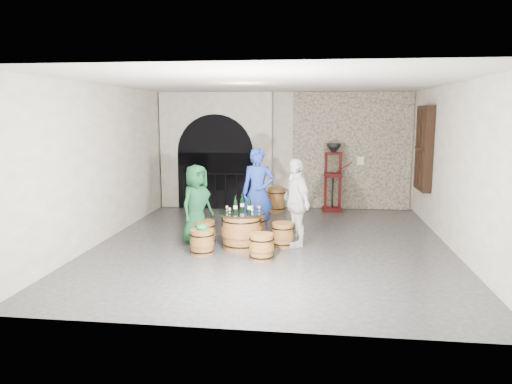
# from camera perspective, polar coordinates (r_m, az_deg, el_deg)

# --- Properties ---
(ground) EXTENTS (8.00, 8.00, 0.00)m
(ground) POSITION_cam_1_polar(r_m,az_deg,el_deg) (9.90, 1.93, -6.10)
(ground) COLOR #2B2C2E
(ground) RESTS_ON ground
(wall_back) EXTENTS (8.00, 0.00, 8.00)m
(wall_back) POSITION_cam_1_polar(r_m,az_deg,el_deg) (13.58, 3.51, 4.92)
(wall_back) COLOR silver
(wall_back) RESTS_ON ground
(wall_front) EXTENTS (8.00, 0.00, 8.00)m
(wall_front) POSITION_cam_1_polar(r_m,az_deg,el_deg) (5.67, -1.66, -1.10)
(wall_front) COLOR silver
(wall_front) RESTS_ON ground
(wall_left) EXTENTS (0.00, 8.00, 8.00)m
(wall_left) POSITION_cam_1_polar(r_m,az_deg,el_deg) (10.51, -17.42, 3.26)
(wall_left) COLOR silver
(wall_left) RESTS_ON ground
(wall_right) EXTENTS (0.00, 8.00, 8.00)m
(wall_right) POSITION_cam_1_polar(r_m,az_deg,el_deg) (9.92, 22.57, 2.64)
(wall_right) COLOR silver
(wall_right) RESTS_ON ground
(ceiling) EXTENTS (8.00, 8.00, 0.00)m
(ceiling) POSITION_cam_1_polar(r_m,az_deg,el_deg) (9.57, 2.04, 12.72)
(ceiling) COLOR beige
(ceiling) RESTS_ON wall_back
(stone_facing_panel) EXTENTS (3.20, 0.12, 3.18)m
(stone_facing_panel) POSITION_cam_1_polar(r_m,az_deg,el_deg) (13.52, 11.15, 4.74)
(stone_facing_panel) COLOR tan
(stone_facing_panel) RESTS_ON ground
(arched_opening) EXTENTS (3.10, 0.60, 3.19)m
(arched_opening) POSITION_cam_1_polar(r_m,az_deg,el_deg) (13.57, -4.62, 4.83)
(arched_opening) COLOR silver
(arched_opening) RESTS_ON ground
(shuttered_window) EXTENTS (0.23, 1.10, 2.00)m
(shuttered_window) POSITION_cam_1_polar(r_m,az_deg,el_deg) (12.20, 19.12, 4.89)
(shuttered_window) COLOR black
(shuttered_window) RESTS_ON wall_right
(barrel_table) EXTENTS (0.95, 0.95, 0.73)m
(barrel_table) POSITION_cam_1_polar(r_m,az_deg,el_deg) (9.49, -1.72, -4.52)
(barrel_table) COLOR brown
(barrel_table) RESTS_ON ground
(barrel_stool_left) EXTENTS (0.46, 0.46, 0.48)m
(barrel_stool_left) POSITION_cam_1_polar(r_m,az_deg,el_deg) (9.90, -6.07, -4.74)
(barrel_stool_left) COLOR brown
(barrel_stool_left) RESTS_ON ground
(barrel_stool_far) EXTENTS (0.46, 0.46, 0.48)m
(barrel_stool_far) POSITION_cam_1_polar(r_m,az_deg,el_deg) (10.28, -0.12, -4.16)
(barrel_stool_far) COLOR brown
(barrel_stool_far) RESTS_ON ground
(barrel_stool_right) EXTENTS (0.46, 0.46, 0.48)m
(barrel_stool_right) POSITION_cam_1_polar(r_m,az_deg,el_deg) (9.68, 3.18, -5.03)
(barrel_stool_right) COLOR brown
(barrel_stool_right) RESTS_ON ground
(barrel_stool_near_right) EXTENTS (0.46, 0.46, 0.48)m
(barrel_stool_near_right) POSITION_cam_1_polar(r_m,az_deg,el_deg) (8.80, 0.67, -6.46)
(barrel_stool_near_right) COLOR brown
(barrel_stool_near_right) RESTS_ON ground
(barrel_stool_near_left) EXTENTS (0.46, 0.46, 0.48)m
(barrel_stool_near_left) POSITION_cam_1_polar(r_m,az_deg,el_deg) (9.18, -6.37, -5.85)
(barrel_stool_near_left) COLOR brown
(barrel_stool_near_left) RESTS_ON ground
(green_cap) EXTENTS (0.24, 0.19, 0.10)m
(green_cap) POSITION_cam_1_polar(r_m,az_deg,el_deg) (9.11, -6.38, -4.15)
(green_cap) COLOR #0B824A
(green_cap) RESTS_ON barrel_stool_near_left
(person_green) EXTENTS (0.83, 0.93, 1.61)m
(person_green) POSITION_cam_1_polar(r_m,az_deg,el_deg) (9.86, -6.99, -1.44)
(person_green) COLOR #134424
(person_green) RESTS_ON ground
(person_blue) EXTENTS (0.73, 0.52, 1.90)m
(person_blue) POSITION_cam_1_polar(r_m,az_deg,el_deg) (10.33, 0.24, -0.06)
(person_blue) COLOR #1B3499
(person_blue) RESTS_ON ground
(person_white) EXTENTS (0.86, 1.11, 1.75)m
(person_white) POSITION_cam_1_polar(r_m,az_deg,el_deg) (9.60, 4.71, -1.25)
(person_white) COLOR silver
(person_white) RESTS_ON ground
(wine_bottle_left) EXTENTS (0.08, 0.08, 0.32)m
(wine_bottle_left) POSITION_cam_1_polar(r_m,az_deg,el_deg) (9.34, -2.44, -1.60)
(wine_bottle_left) COLOR black
(wine_bottle_left) RESTS_ON barrel_table
(wine_bottle_center) EXTENTS (0.08, 0.08, 0.32)m
(wine_bottle_center) POSITION_cam_1_polar(r_m,az_deg,el_deg) (9.30, -0.78, -1.64)
(wine_bottle_center) COLOR black
(wine_bottle_center) RESTS_ON barrel_table
(wine_bottle_right) EXTENTS (0.08, 0.08, 0.32)m
(wine_bottle_right) POSITION_cam_1_polar(r_m,az_deg,el_deg) (9.56, -1.64, -1.35)
(wine_bottle_right) COLOR black
(wine_bottle_right) RESTS_ON barrel_table
(tasting_glass_a) EXTENTS (0.05, 0.05, 0.10)m
(tasting_glass_a) POSITION_cam_1_polar(r_m,az_deg,el_deg) (9.31, -3.12, -2.17)
(tasting_glass_a) COLOR #C47726
(tasting_glass_a) RESTS_ON barrel_table
(tasting_glass_b) EXTENTS (0.05, 0.05, 0.10)m
(tasting_glass_b) POSITION_cam_1_polar(r_m,az_deg,el_deg) (9.48, 0.38, -1.95)
(tasting_glass_b) COLOR #C47726
(tasting_glass_b) RESTS_ON barrel_table
(tasting_glass_c) EXTENTS (0.05, 0.05, 0.10)m
(tasting_glass_c) POSITION_cam_1_polar(r_m,az_deg,el_deg) (9.59, -2.42, -1.82)
(tasting_glass_c) COLOR #C47726
(tasting_glass_c) RESTS_ON barrel_table
(tasting_glass_d) EXTENTS (0.05, 0.05, 0.10)m
(tasting_glass_d) POSITION_cam_1_polar(r_m,az_deg,el_deg) (9.53, -0.46, -1.88)
(tasting_glass_d) COLOR #C47726
(tasting_glass_d) RESTS_ON barrel_table
(tasting_glass_e) EXTENTS (0.05, 0.05, 0.10)m
(tasting_glass_e) POSITION_cam_1_polar(r_m,az_deg,el_deg) (9.23, -0.46, -2.25)
(tasting_glass_e) COLOR #C47726
(tasting_glass_e) RESTS_ON barrel_table
(tasting_glass_f) EXTENTS (0.05, 0.05, 0.10)m
(tasting_glass_f) POSITION_cam_1_polar(r_m,az_deg,el_deg) (9.51, -3.43, -1.93)
(tasting_glass_f) COLOR #C47726
(tasting_glass_f) RESTS_ON barrel_table
(side_barrel) EXTENTS (0.49, 0.49, 0.65)m
(side_barrel) POSITION_cam_1_polar(r_m,az_deg,el_deg) (13.04, 2.41, -0.92)
(side_barrel) COLOR brown
(side_barrel) RESTS_ON ground
(corking_press) EXTENTS (0.77, 0.45, 1.83)m
(corking_press) POSITION_cam_1_polar(r_m,az_deg,el_deg) (13.14, 9.06, 2.32)
(corking_press) COLOR #4F0D0D
(corking_press) RESTS_ON ground
(control_box) EXTENTS (0.18, 0.10, 0.22)m
(control_box) POSITION_cam_1_polar(r_m,az_deg,el_deg) (13.48, 12.20, 3.63)
(control_box) COLOR silver
(control_box) RESTS_ON wall_back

